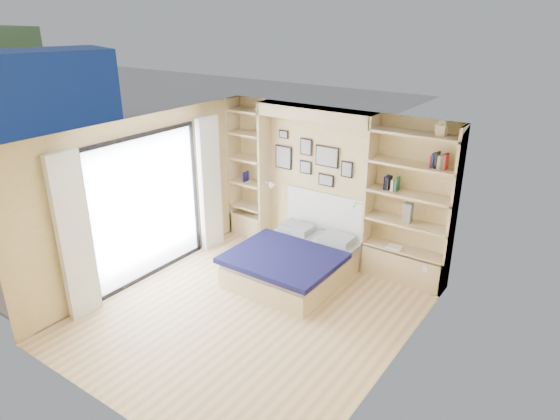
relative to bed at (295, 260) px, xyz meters
The scene contains 9 objects.
ground 1.26m from the bed, 85.89° to the right, with size 4.50×4.50×0.00m, color #E2BF86.
room_shell 0.91m from the bed, 135.35° to the left, with size 4.50×4.50×4.50m.
bed is the anchor object (origin of this frame).
photo_gallery 1.71m from the bed, 110.07° to the left, with size 1.48×0.02×0.82m.
reading_lamps 1.16m from the bed, 105.33° to the left, with size 1.92×0.12×0.15m.
shelf_decor 2.23m from the bed, 30.19° to the left, with size 3.54×0.23×2.03m.
deck 3.73m from the bed, 160.74° to the right, with size 3.20×4.00×0.05m, color #706053.
deck_chair 3.26m from the bed, 154.66° to the right, with size 0.71×0.97×0.88m.
shipping_container 13.27m from the bed, 168.24° to the left, with size 2.57×6.42×2.67m, color navy.
Camera 1 is at (3.68, -4.58, 3.91)m, focal length 32.00 mm.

